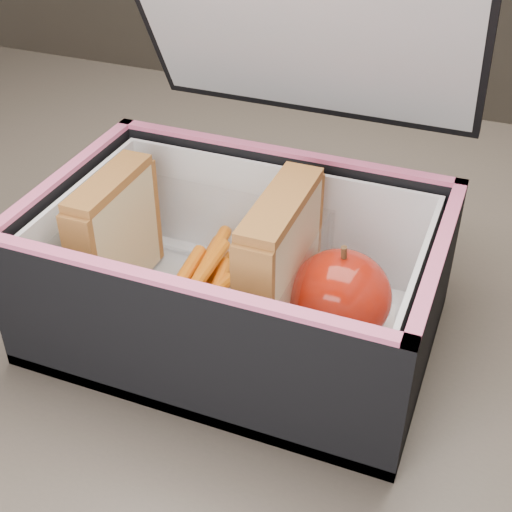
# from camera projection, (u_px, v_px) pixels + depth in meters

# --- Properties ---
(kitchen_table) EXTENTS (1.20, 0.80, 0.75)m
(kitchen_table) POSITION_uv_depth(u_px,v_px,m) (253.00, 372.00, 0.63)
(kitchen_table) COLOR brown
(kitchen_table) RESTS_ON ground
(lunch_bag) EXTENTS (0.28, 0.27, 0.26)m
(lunch_bag) POSITION_uv_depth(u_px,v_px,m) (240.00, 262.00, 0.50)
(lunch_bag) COLOR black
(lunch_bag) RESTS_ON kitchen_table
(plastic_tub) EXTENTS (0.17, 0.12, 0.07)m
(plastic_tub) POSITION_uv_depth(u_px,v_px,m) (195.00, 271.00, 0.52)
(plastic_tub) COLOR white
(plastic_tub) RESTS_ON lunch_bag
(sandwich_left) EXTENTS (0.02, 0.09, 0.10)m
(sandwich_left) POSITION_uv_depth(u_px,v_px,m) (115.00, 235.00, 0.53)
(sandwich_left) COLOR #D2B483
(sandwich_left) RESTS_ON plastic_tub
(sandwich_right) EXTENTS (0.03, 0.10, 0.11)m
(sandwich_right) POSITION_uv_depth(u_px,v_px,m) (280.00, 266.00, 0.48)
(sandwich_right) COLOR #D2B483
(sandwich_right) RESTS_ON plastic_tub
(carrot_sticks) EXTENTS (0.06, 0.12, 0.03)m
(carrot_sticks) POSITION_uv_depth(u_px,v_px,m) (202.00, 284.00, 0.53)
(carrot_sticks) COLOR #CF4700
(carrot_sticks) RESTS_ON plastic_tub
(paper_napkin) EXTENTS (0.08, 0.08, 0.01)m
(paper_napkin) POSITION_uv_depth(u_px,v_px,m) (345.00, 333.00, 0.51)
(paper_napkin) COLOR white
(paper_napkin) RESTS_ON lunch_bag
(red_apple) EXTENTS (0.07, 0.07, 0.07)m
(red_apple) POSITION_uv_depth(u_px,v_px,m) (340.00, 297.00, 0.48)
(red_apple) COLOR maroon
(red_apple) RESTS_ON paper_napkin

